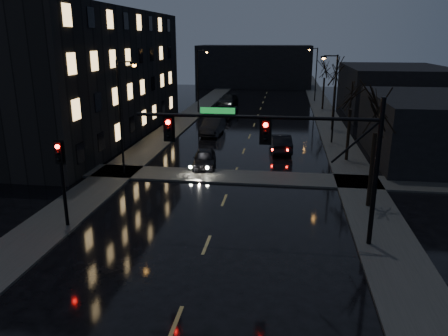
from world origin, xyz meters
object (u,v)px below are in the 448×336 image
(oncoming_car_a, at_px, (204,159))
(oncoming_car_b, at_px, (213,126))
(oncoming_car_c, at_px, (224,112))
(lead_car, at_px, (281,143))
(oncoming_car_d, at_px, (228,100))

(oncoming_car_a, xyz_separation_m, oncoming_car_b, (-1.35, 11.71, 0.12))
(oncoming_car_c, bearing_deg, oncoming_car_a, -78.31)
(oncoming_car_c, xyz_separation_m, lead_car, (7.15, -15.63, -0.00))
(oncoming_car_a, xyz_separation_m, oncoming_car_c, (-1.56, 21.29, 0.07))
(lead_car, bearing_deg, oncoming_car_a, 38.79)
(oncoming_car_c, relative_size, lead_car, 1.19)
(oncoming_car_b, distance_m, oncoming_car_c, 9.58)
(oncoming_car_b, xyz_separation_m, oncoming_car_d, (-1.03, 19.47, -0.02))
(oncoming_car_d, bearing_deg, oncoming_car_b, -80.30)
(oncoming_car_d, bearing_deg, oncoming_car_a, -78.97)
(oncoming_car_b, distance_m, oncoming_car_d, 19.49)
(oncoming_car_c, height_order, oncoming_car_d, oncoming_car_d)
(oncoming_car_c, bearing_deg, lead_car, -57.93)
(oncoming_car_a, height_order, lead_car, lead_car)
(oncoming_car_c, xyz_separation_m, oncoming_car_d, (-0.82, 9.89, 0.04))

